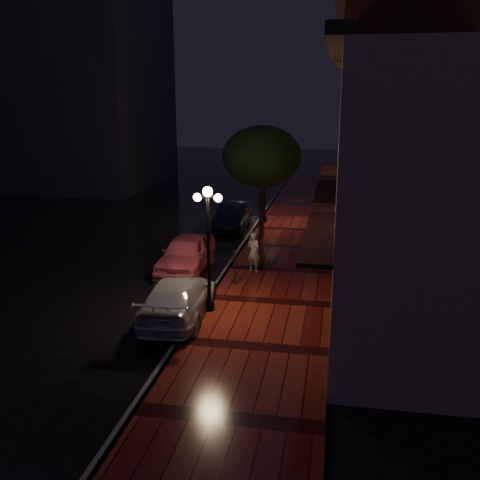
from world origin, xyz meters
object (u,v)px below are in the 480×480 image
Objects in this scene: streetlamp_near at (208,242)px; navy_car at (233,216)px; parking_meter at (235,264)px; street_tree at (262,158)px; woman_with_umbrella at (254,235)px; pink_car at (186,253)px; streetlamp_far at (265,181)px; silver_car at (178,298)px.

navy_car is (-1.61, 12.65, -1.84)m from streetlamp_near.
streetlamp_near is 3.19m from parking_meter.
street_tree is 4.18× the size of parking_meter.
woman_with_umbrella is (0.58, -6.47, -2.50)m from street_tree.
parking_meter is (2.47, -1.81, 0.21)m from pink_car.
street_tree is 8.88m from parking_meter.
street_tree is 1.26× the size of pink_car.
pink_car is 3.10m from woman_with_umbrella.
silver_car is (-0.95, -14.51, -1.89)m from streetlamp_far.
woman_with_umbrella is 1.74× the size of parking_meter.
parking_meter is (0.37, -11.27, -1.61)m from streetlamp_far.
pink_car reaches higher than silver_car.
street_tree is at bearing -99.16° from silver_car.
navy_car is 0.94× the size of silver_car.
silver_car is (-1.21, -11.50, -3.53)m from street_tree.
streetlamp_near reaches higher than navy_car.
silver_car is at bearing -122.82° from parking_meter.
streetlamp_near reaches higher than pink_car.
woman_with_umbrella is (2.46, -8.12, 0.99)m from navy_car.
woman_with_umbrella is at bearing 0.20° from pink_car.
woman_with_umbrella is (0.84, -9.48, -0.85)m from streetlamp_far.
navy_car is at bearing 138.53° from street_tree.
streetlamp_near is at bearing 102.91° from woman_with_umbrella.
woman_with_umbrella is at bearing -73.96° from navy_car.
street_tree is at bearing -42.26° from navy_car.
pink_car is at bearing -102.55° from streetlamp_far.
parking_meter is (0.11, -8.26, -3.25)m from street_tree.
parking_meter is (0.37, 2.73, -1.61)m from streetlamp_near.
navy_car is 8.54m from woman_with_umbrella.
silver_car is at bearing -93.75° from streetlamp_far.
silver_car is 3.54× the size of parking_meter.
streetlamp_near is at bearing -64.50° from pink_car.
navy_car is (-1.87, 1.65, -3.48)m from street_tree.
woman_with_umbrella is (1.79, 5.03, 1.04)m from silver_car.
street_tree reaches higher than silver_car.
street_tree reaches higher than streetlamp_far.
streetlamp_far is 0.93× the size of navy_car.
streetlamp_near is at bearing -90.00° from streetlamp_far.
pink_car is at bearing -110.14° from street_tree.
silver_car is 2.03× the size of woman_with_umbrella.
silver_car is at bearing 93.85° from woman_with_umbrella.
parking_meter is at bearing -79.48° from navy_car.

